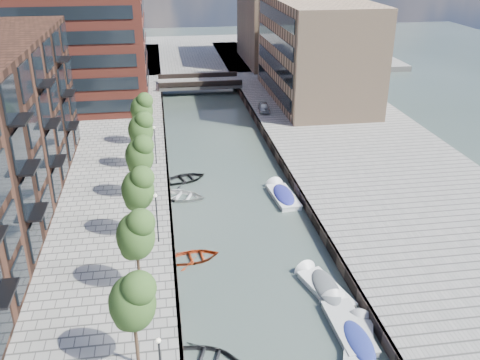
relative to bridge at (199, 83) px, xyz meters
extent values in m
plane|color=#38473F|center=(0.00, -32.00, -1.39)|extent=(300.00, 300.00, 0.00)
cube|color=gray|center=(16.00, -32.00, -0.89)|extent=(20.00, 140.00, 1.00)
cube|color=#332823|center=(-6.10, -32.00, -0.89)|extent=(0.25, 140.00, 1.00)
cube|color=#332823|center=(6.10, -32.00, -0.89)|extent=(0.25, 140.00, 1.00)
cube|color=gray|center=(0.00, 28.00, -0.89)|extent=(80.00, 40.00, 1.00)
cube|color=tan|center=(16.00, -10.00, 6.61)|extent=(12.00, 25.00, 14.00)
cube|color=tan|center=(16.00, 16.00, 7.61)|extent=(12.00, 20.00, 16.00)
cube|color=gray|center=(0.00, 0.00, -0.09)|extent=(13.00, 6.00, 0.60)
cube|color=#332823|center=(0.00, -2.80, 0.51)|extent=(13.00, 0.40, 0.80)
cube|color=#332823|center=(0.00, 2.80, 0.51)|extent=(13.00, 0.40, 0.80)
cylinder|color=#382619|center=(-8.50, -61.00, 1.21)|extent=(0.20, 0.20, 3.20)
ellipsoid|color=#2B4F1D|center=(-8.50, -61.00, 3.93)|extent=(2.50, 2.50, 3.25)
cylinder|color=#382619|center=(-8.50, -54.00, 1.21)|extent=(0.20, 0.20, 3.20)
ellipsoid|color=#2B4F1D|center=(-8.50, -54.00, 3.93)|extent=(2.50, 2.50, 3.25)
cylinder|color=#382619|center=(-8.50, -47.00, 1.21)|extent=(0.20, 0.20, 3.20)
ellipsoid|color=#2B4F1D|center=(-8.50, -47.00, 3.93)|extent=(2.50, 2.50, 3.25)
cylinder|color=#382619|center=(-8.50, -40.00, 1.21)|extent=(0.20, 0.20, 3.20)
ellipsoid|color=#2B4F1D|center=(-8.50, -40.00, 3.93)|extent=(2.50, 2.50, 3.25)
cylinder|color=#382619|center=(-8.50, -33.00, 1.21)|extent=(0.20, 0.20, 3.20)
ellipsoid|color=#2B4F1D|center=(-8.50, -33.00, 3.93)|extent=(2.50, 2.50, 3.25)
cylinder|color=#382619|center=(-8.50, -26.00, 1.21)|extent=(0.20, 0.20, 3.20)
ellipsoid|color=#2B4F1D|center=(-8.50, -26.00, 3.93)|extent=(2.50, 2.50, 3.25)
sphere|color=#FFF2CC|center=(-7.20, -64.00, 3.61)|extent=(0.24, 0.24, 0.24)
cylinder|color=black|center=(-7.20, -48.00, 1.61)|extent=(0.10, 0.10, 4.00)
sphere|color=#FFF2CC|center=(-7.20, -48.00, 3.61)|extent=(0.24, 0.24, 0.24)
cylinder|color=black|center=(-7.20, -32.00, 1.61)|extent=(0.10, 0.10, 4.00)
sphere|color=#FFF2CC|center=(-7.20, -32.00, 3.61)|extent=(0.24, 0.24, 0.24)
imported|color=#992E10|center=(-4.57, -49.38, -1.39)|extent=(4.40, 3.45, 0.83)
imported|color=silver|center=(-5.04, -38.63, -1.39)|extent=(5.65, 4.89, 0.98)
imported|color=black|center=(-4.35, -34.57, -1.39)|extent=(5.14, 4.38, 0.90)
cube|color=beige|center=(4.53, -60.60, -1.34)|extent=(3.11, 4.66, 0.62)
cube|color=beige|center=(4.53, -60.60, -1.01)|extent=(3.22, 4.78, 0.10)
cone|color=beige|center=(5.33, -58.57, -1.30)|extent=(1.82, 1.39, 1.62)
ellipsoid|color=navy|center=(4.53, -60.60, -0.96)|extent=(2.89, 4.28, 0.53)
cube|color=silver|center=(4.42, -59.13, -1.33)|extent=(2.05, 5.17, 0.72)
cube|color=silver|center=(4.42, -59.13, -0.95)|extent=(2.15, 5.29, 0.11)
cone|color=silver|center=(4.34, -56.58, -1.28)|extent=(1.92, 1.06, 1.89)
cube|color=white|center=(4.58, -40.32, -1.34)|extent=(2.30, 5.20, 0.71)
cube|color=white|center=(4.58, -40.32, -0.95)|extent=(2.40, 5.32, 0.11)
cone|color=white|center=(4.36, -37.80, -1.28)|extent=(1.95, 1.15, 1.87)
ellipsoid|color=navy|center=(4.58, -40.32, -0.90)|extent=(2.16, 4.76, 0.62)
cube|color=white|center=(4.20, -55.03, -1.34)|extent=(3.00, 5.10, 0.68)
cube|color=white|center=(4.20, -55.03, -0.97)|extent=(3.10, 5.22, 0.10)
cone|color=white|center=(3.55, -52.72, -1.29)|extent=(1.96, 1.38, 1.77)
ellipsoid|color=#4E5355|center=(4.20, -55.03, -0.92)|extent=(2.78, 4.67, 0.58)
imported|color=#B5B6BA|center=(7.50, -15.53, 0.21)|extent=(1.74, 3.66, 1.21)
camera|label=1|loc=(-6.39, -84.46, 21.18)|focal=40.00mm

